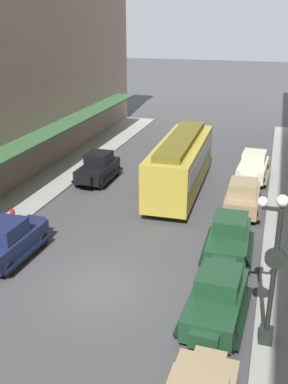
{
  "coord_description": "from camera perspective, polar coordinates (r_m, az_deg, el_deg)",
  "views": [
    {
      "loc": [
        5.95,
        -13.91,
        10.03
      ],
      "look_at": [
        0.0,
        6.0,
        1.8
      ],
      "focal_mm": 41.59,
      "sensor_mm": 36.0,
      "label": 1
    }
  ],
  "objects": [
    {
      "name": "ground_plane",
      "position": [
        18.15,
        -5.56,
        -12.05
      ],
      "size": [
        200.0,
        200.0,
        0.0
      ],
      "primitive_type": "plane",
      "color": "#424244"
    },
    {
      "name": "parked_car_0",
      "position": [
        24.75,
        12.55,
        -0.47
      ],
      "size": [
        2.18,
        4.27,
        1.84
      ],
      "color": "#997F5B",
      "rests_on": "ground"
    },
    {
      "name": "parked_car_1",
      "position": [
        16.06,
        9.33,
        -13.17
      ],
      "size": [
        2.3,
        4.32,
        1.84
      ],
      "color": "#193D23",
      "rests_on": "ground"
    },
    {
      "name": "parked_car_2",
      "position": [
        20.45,
        -16.95,
        -5.79
      ],
      "size": [
        2.24,
        4.3,
        1.84
      ],
      "color": "#19234C",
      "rests_on": "ground"
    },
    {
      "name": "parked_car_3",
      "position": [
        29.89,
        13.82,
        3.26
      ],
      "size": [
        2.31,
        4.32,
        1.84
      ],
      "color": "beige",
      "rests_on": "ground"
    },
    {
      "name": "parked_car_4",
      "position": [
        28.98,
        -5.94,
        3.21
      ],
      "size": [
        2.14,
        4.26,
        1.84
      ],
      "color": "black",
      "rests_on": "ground"
    },
    {
      "name": "parked_car_6",
      "position": [
        20.11,
        10.85,
        -5.68
      ],
      "size": [
        2.22,
        4.29,
        1.84
      ],
      "color": "#193D23",
      "rests_on": "ground"
    },
    {
      "name": "streetcar",
      "position": [
        26.79,
        4.73,
        3.87
      ],
      "size": [
        2.75,
        9.66,
        3.46
      ],
      "color": "gold",
      "rests_on": "ground"
    },
    {
      "name": "lamp_post_with_clock",
      "position": [
        14.21,
        16.4,
        -9.08
      ],
      "size": [
        1.42,
        0.44,
        5.16
      ],
      "color": "black",
      "rests_on": "sidewalk_right"
    },
    {
      "name": "fire_hydrant",
      "position": [
        23.62,
        -16.47,
        -2.97
      ],
      "size": [
        0.24,
        0.24,
        0.82
      ],
      "color": "#B21E19",
      "rests_on": "sidewalk_left"
    }
  ]
}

